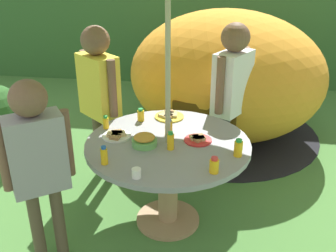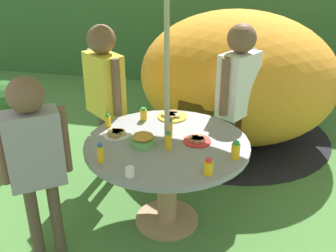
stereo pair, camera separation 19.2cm
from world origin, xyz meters
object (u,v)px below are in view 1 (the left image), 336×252
object	(u,v)px
snack_bowl	(144,140)
juice_bottle_near_left	(214,165)
plate_far_right	(198,139)
cup_near	(136,173)
plate_center_front	(169,116)
juice_bottle_back_edge	(104,156)
child_in_yellow_shirt	(99,86)
juice_bottle_mid_left	(169,127)
juice_bottle_far_left	(238,148)
juice_bottle_near_right	(141,115)
wooden_chair	(208,105)
garden_table	(168,160)
child_in_white_shirt	(232,83)
child_in_grey_shirt	(37,154)
juice_bottle_front_edge	(171,141)
juice_bottle_mid_right	(106,123)
dome_tent	(226,76)
plate_center_back	(117,135)

from	to	relation	value
snack_bowl	juice_bottle_near_left	distance (m)	0.58
plate_far_right	cup_near	distance (m)	0.64
plate_center_front	juice_bottle_back_edge	distance (m)	0.86
child_in_yellow_shirt	plate_center_front	distance (m)	0.65
juice_bottle_near_left	juice_bottle_mid_left	world-z (taller)	juice_bottle_mid_left
juice_bottle_near_left	juice_bottle_far_left	distance (m)	0.28
juice_bottle_near_right	juice_bottle_back_edge	size ratio (longest dim) A/B	0.81
wooden_chair	plate_center_front	size ratio (longest dim) A/B	4.03
juice_bottle_near_left	juice_bottle_mid_left	distance (m)	0.60
juice_bottle_back_edge	wooden_chair	bearing A→B (deg)	68.87
juice_bottle_near_right	cup_near	xyz separation A→B (m)	(0.15, -0.84, -0.02)
juice_bottle_near_right	cup_near	distance (m)	0.85
garden_table	snack_bowl	world-z (taller)	snack_bowl
child_in_white_shirt	child_in_grey_shirt	world-z (taller)	child_in_white_shirt
snack_bowl	juice_bottle_near_left	bearing A→B (deg)	-30.52
child_in_grey_shirt	snack_bowl	bearing A→B (deg)	2.18
child_in_white_shirt	cup_near	distance (m)	1.41
garden_table	child_in_yellow_shirt	bearing A→B (deg)	140.23
juice_bottle_far_left	cup_near	size ratio (longest dim) A/B	2.05
wooden_chair	plate_far_right	bearing A→B (deg)	-79.94
juice_bottle_near_right	juice_bottle_front_edge	size ratio (longest dim) A/B	0.79
juice_bottle_far_left	juice_bottle_mid_right	distance (m)	1.04
dome_tent	child_in_yellow_shirt	world-z (taller)	child_in_yellow_shirt
juice_bottle_mid_right	juice_bottle_front_edge	distance (m)	0.60
snack_bowl	juice_bottle_mid_left	bearing A→B (deg)	52.37
child_in_white_shirt	dome_tent	bearing A→B (deg)	-146.81
garden_table	wooden_chair	xyz separation A→B (m)	(0.24, 1.18, -0.01)
garden_table	dome_tent	bearing A→B (deg)	76.72
child_in_yellow_shirt	juice_bottle_mid_right	size ratio (longest dim) A/B	13.44
juice_bottle_mid_right	plate_center_back	bearing A→B (deg)	-48.35
child_in_white_shirt	snack_bowl	size ratio (longest dim) A/B	7.97
dome_tent	juice_bottle_mid_right	bearing A→B (deg)	-109.25
snack_bowl	juice_bottle_mid_left	world-z (taller)	juice_bottle_mid_left
plate_far_right	juice_bottle_far_left	xyz separation A→B (m)	(0.28, -0.18, 0.04)
wooden_chair	dome_tent	bearing A→B (deg)	83.49
garden_table	juice_bottle_mid_right	size ratio (longest dim) A/B	11.36
juice_bottle_near_left	plate_far_right	bearing A→B (deg)	107.30
child_in_white_shirt	cup_near	bearing A→B (deg)	5.80
juice_bottle_near_right	snack_bowl	bearing A→B (deg)	-74.97
dome_tent	child_in_grey_shirt	distance (m)	2.48
child_in_white_shirt	juice_bottle_mid_left	distance (m)	0.82
wooden_chair	juice_bottle_near_left	world-z (taller)	wooden_chair
child_in_grey_shirt	juice_bottle_front_edge	distance (m)	0.87
child_in_white_shirt	juice_bottle_near_left	size ratio (longest dim) A/B	13.27
child_in_grey_shirt	cup_near	bearing A→B (deg)	-32.93
plate_center_front	cup_near	xyz separation A→B (m)	(-0.07, -0.93, 0.02)
juice_bottle_far_left	juice_bottle_front_edge	distance (m)	0.46
juice_bottle_front_edge	juice_bottle_mid_right	bearing A→B (deg)	153.69
child_in_grey_shirt	juice_bottle_far_left	world-z (taller)	child_in_grey_shirt
child_in_white_shirt	child_in_yellow_shirt	size ratio (longest dim) A/B	1.01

